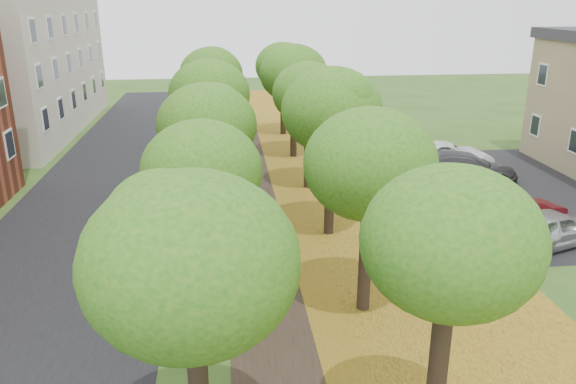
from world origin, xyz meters
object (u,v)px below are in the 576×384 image
object	(u,v)px
car_silver	(551,228)
car_white	(447,155)
car_grey	(465,168)
car_red	(524,212)

from	to	relation	value
car_silver	car_white	size ratio (longest dim) A/B	0.84
car_grey	car_red	bearing A→B (deg)	-162.49
car_silver	car_white	world-z (taller)	car_silver
car_red	car_white	size ratio (longest dim) A/B	0.73
car_silver	car_red	distance (m)	2.06
car_red	car_grey	bearing A→B (deg)	-18.38
car_white	car_silver	bearing A→B (deg)	-174.18
car_silver	car_red	xyz separation A→B (m)	(0.00, 2.05, -0.12)
car_silver	car_red	bearing A→B (deg)	-18.96
car_white	car_grey	bearing A→B (deg)	-174.18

